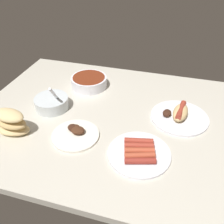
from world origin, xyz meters
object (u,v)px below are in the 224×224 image
object	(u,v)px
bowl_chili	(89,81)
bowl_coleslaw	(52,102)
bread_stack	(11,122)
plate_grilled_meat	(76,133)
plate_hotdog_assembled	(179,115)
plate_sausages	(139,153)

from	to	relation	value
bowl_chili	bowl_coleslaw	xyz separation A→B (cm)	(-9.56, -22.45, 0.02)
bread_stack	bowl_coleslaw	bearing A→B (deg)	71.42
bread_stack	plate_grilled_meat	bearing A→B (deg)	12.41
plate_hotdog_assembled	plate_grilled_meat	xyz separation A→B (cm)	(-38.38, -22.34, -0.66)
bowl_coleslaw	plate_grilled_meat	xyz separation A→B (cm)	(17.49, -14.52, -1.93)
bowl_coleslaw	plate_hotdog_assembled	bearing A→B (deg)	7.97
bowl_coleslaw	plate_grilled_meat	world-z (taller)	bowl_coleslaw
plate_hotdog_assembled	bread_stack	world-z (taller)	bread_stack
plate_sausages	bread_stack	world-z (taller)	bread_stack
plate_sausages	plate_hotdog_assembled	bearing A→B (deg)	64.03
bowl_coleslaw	plate_sausages	distance (cm)	46.94
plate_sausages	bread_stack	xyz separation A→B (cm)	(-50.07, -2.08, 4.36)
bowl_chili	bread_stack	world-z (taller)	bread_stack
plate_sausages	bowl_chili	bearing A→B (deg)	130.08
bowl_chili	plate_sausages	distance (cm)	52.60
bowl_coleslaw	bread_stack	world-z (taller)	bowl_coleslaw
plate_hotdog_assembled	plate_sausages	world-z (taller)	plate_hotdog_assembled
bowl_chili	plate_grilled_meat	size ratio (longest dim) A/B	0.98
bowl_chili	plate_grilled_meat	bearing A→B (deg)	-77.90
bowl_coleslaw	bread_stack	bearing A→B (deg)	-108.58
plate_hotdog_assembled	plate_grilled_meat	world-z (taller)	plate_hotdog_assembled
plate_hotdog_assembled	plate_sausages	size ratio (longest dim) A/B	1.08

